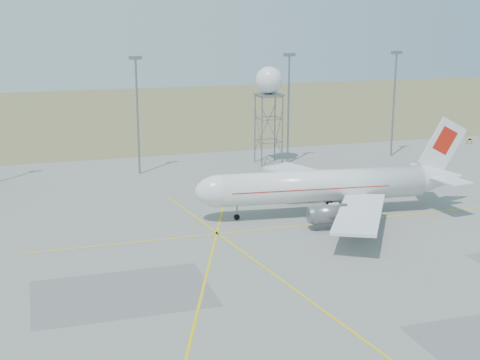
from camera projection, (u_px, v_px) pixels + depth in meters
name	position (u px, v px, depth m)	size (l,w,h in m)	color
ground	(369.00, 331.00, 59.85)	(400.00, 400.00, 0.00)	gray
grass_strip	(133.00, 112.00, 189.33)	(400.00, 120.00, 0.03)	#646A3A
mast_b	(137.00, 106.00, 115.03)	(2.20, 0.50, 20.50)	slate
mast_c	(289.00, 99.00, 123.16)	(2.20, 0.50, 20.50)	slate
mast_d	(394.00, 95.00, 129.54)	(2.20, 0.50, 20.50)	slate
taxi_sign_near	(442.00, 141.00, 142.37)	(1.60, 0.17, 1.20)	black
taxi_sign_far	(470.00, 140.00, 144.40)	(1.60, 0.17, 1.20)	black
airliner_main	(327.00, 186.00, 93.35)	(39.34, 38.07, 13.39)	white
radar_tower	(269.00, 110.00, 123.41)	(5.00, 5.00, 18.11)	slate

